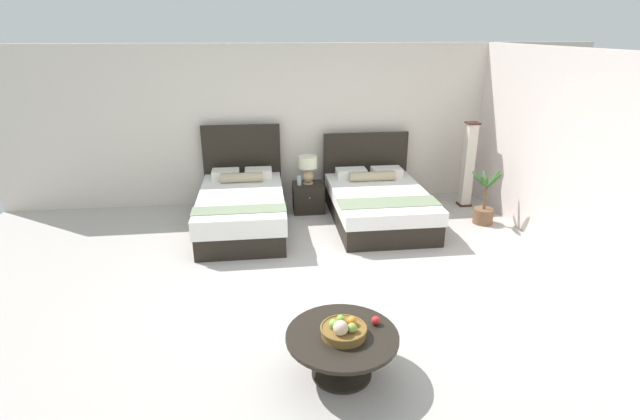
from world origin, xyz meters
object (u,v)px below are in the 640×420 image
object	(u,v)px
bed_near_window	(242,207)
potted_palm	(484,208)
bed_near_corner	(378,202)
fruit_bowl	(343,330)
table_lamp	(308,167)
vase	(299,180)
loose_apple	(376,321)
coffee_table	(342,344)
nightstand	(308,197)
floor_lamp_corner	(468,165)

from	to	relation	value
bed_near_window	potted_palm	distance (m)	3.65
bed_near_corner	fruit_bowl	size ratio (longest dim) A/B	5.33
table_lamp	vase	xyz separation A→B (m)	(-0.15, -0.06, -0.20)
table_lamp	loose_apple	distance (m)	3.90
table_lamp	coffee_table	world-z (taller)	table_lamp
bed_near_window	fruit_bowl	xyz separation A→B (m)	(0.93, -3.46, 0.15)
potted_palm	table_lamp	bearing A→B (deg)	161.35
bed_near_corner	nightstand	world-z (taller)	bed_near_corner
bed_near_window	table_lamp	size ratio (longest dim) A/B	4.87
bed_near_window	floor_lamp_corner	xyz separation A→B (m)	(3.68, 0.49, 0.38)
fruit_bowl	coffee_table	bearing A→B (deg)	101.62
potted_palm	floor_lamp_corner	bearing A→B (deg)	86.97
table_lamp	floor_lamp_corner	bearing A→B (deg)	-1.53
bed_near_window	bed_near_corner	xyz separation A→B (m)	(2.06, -0.00, -0.03)
potted_palm	bed_near_corner	bearing A→B (deg)	168.70
nightstand	potted_palm	bearing A→B (deg)	-18.25
fruit_bowl	potted_palm	size ratio (longest dim) A/B	0.45
fruit_bowl	potted_palm	bearing A→B (deg)	49.25
coffee_table	potted_palm	world-z (taller)	potted_palm
bed_near_window	nightstand	bearing A→B (deg)	27.25
nightstand	floor_lamp_corner	size ratio (longest dim) A/B	0.35
bed_near_corner	loose_apple	size ratio (longest dim) A/B	27.09
bed_near_corner	floor_lamp_corner	distance (m)	1.74
nightstand	bed_near_corner	bearing A→B (deg)	-28.00
bed_near_window	loose_apple	world-z (taller)	bed_near_window
vase	bed_near_window	bearing A→B (deg)	-151.01
bed_near_window	vase	bearing A→B (deg)	28.99
nightstand	coffee_table	distance (m)	3.97
vase	nightstand	bearing A→B (deg)	15.36
loose_apple	floor_lamp_corner	world-z (taller)	floor_lamp_corner
bed_near_window	loose_apple	bearing A→B (deg)	-69.66
coffee_table	floor_lamp_corner	world-z (taller)	floor_lamp_corner
bed_near_window	nightstand	size ratio (longest dim) A/B	4.48
nightstand	loose_apple	xyz separation A→B (m)	(0.19, -3.86, 0.21)
potted_palm	bed_near_window	bearing A→B (deg)	175.00
table_lamp	floor_lamp_corner	distance (m)	2.64
coffee_table	fruit_bowl	bearing A→B (deg)	-78.38
bed_near_corner	floor_lamp_corner	xyz separation A→B (m)	(1.62, 0.49, 0.40)
fruit_bowl	potted_palm	distance (m)	4.15
floor_lamp_corner	fruit_bowl	bearing A→B (deg)	-124.87
vase	table_lamp	bearing A→B (deg)	22.41
coffee_table	fruit_bowl	xyz separation A→B (m)	(0.01, -0.02, 0.16)
table_lamp	coffee_table	bearing A→B (deg)	-91.72
vase	bed_near_corner	bearing A→B (deg)	-23.30
nightstand	vase	bearing A→B (deg)	-164.64
vase	potted_palm	bearing A→B (deg)	-16.58
vase	coffee_table	bearing A→B (deg)	-89.62
vase	coffee_table	size ratio (longest dim) A/B	0.17
nightstand	table_lamp	world-z (taller)	table_lamp
fruit_bowl	loose_apple	size ratio (longest dim) A/B	5.09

